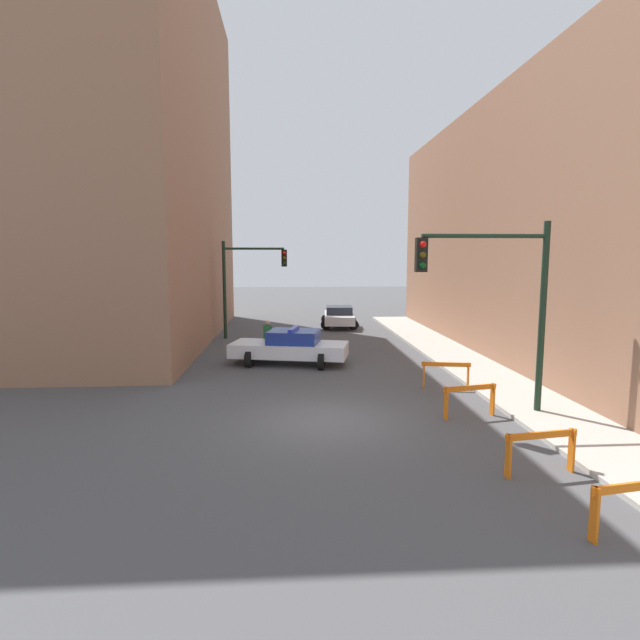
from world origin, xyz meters
The scene contains 13 objects.
ground_plane centered at (0.00, 0.00, 0.00)m, with size 120.00×120.00×0.00m, color #4C4C4F.
sidewalk_right centered at (6.20, 0.00, 0.06)m, with size 2.40×44.00×0.12m.
building_corner_left centered at (-12.00, 14.00, 9.59)m, with size 14.00×20.00×19.18m.
building_right centered at (13.40, 8.00, 5.58)m, with size 12.00×28.00×11.17m.
traffic_light_near centered at (4.73, 0.14, 3.53)m, with size 3.64×0.35×5.20m.
traffic_light_far centered at (-3.30, 13.96, 3.40)m, with size 3.44×0.35×5.20m.
police_car centered at (-0.94, 7.19, 0.72)m, with size 4.99×2.98×1.52m.
parked_car_near centered at (2.18, 17.96, 0.67)m, with size 2.49×4.43×1.31m.
pedestrian_crossing centered at (-1.91, 8.41, 0.86)m, with size 0.50×0.50×1.66m.
barrier_front centered at (4.34, -5.90, 0.62)m, with size 1.59×0.40×0.90m.
barrier_mid centered at (4.02, -3.63, 0.62)m, with size 1.59×0.38×0.90m.
barrier_back centered at (3.90, 0.00, 0.62)m, with size 1.58×0.46×0.90m.
barrier_corner centered at (4.19, 2.97, 0.62)m, with size 1.58×0.42×0.90m.
Camera 1 is at (-1.03, -12.92, 4.37)m, focal length 28.00 mm.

